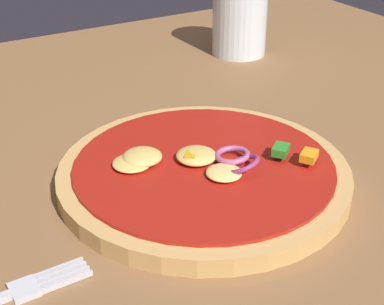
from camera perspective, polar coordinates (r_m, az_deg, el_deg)
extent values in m
cube|color=brown|center=(0.48, -1.37, -7.88)|extent=(1.16, 1.03, 0.03)
cylinder|color=tan|center=(0.51, 1.16, -2.15)|extent=(0.25, 0.25, 0.02)
cylinder|color=#A81C11|center=(0.50, 1.17, -1.23)|extent=(0.23, 0.23, 0.00)
ellipsoid|color=#E5BC60|center=(0.50, -5.93, -1.03)|extent=(0.03, 0.03, 0.01)
ellipsoid|color=#E5BC60|center=(0.50, 0.43, -0.31)|extent=(0.04, 0.04, 0.01)
ellipsoid|color=#EFCC72|center=(0.48, 3.16, -2.00)|extent=(0.03, 0.03, 0.01)
ellipsoid|color=#E5BC60|center=(0.50, -4.94, -0.43)|extent=(0.03, 0.03, 0.01)
torus|color=#93386B|center=(0.49, 4.92, -1.18)|extent=(0.04, 0.04, 0.02)
torus|color=#B25984|center=(0.50, 3.98, -0.26)|extent=(0.04, 0.04, 0.01)
cube|color=#2D8C28|center=(0.51, 8.72, 0.26)|extent=(0.02, 0.02, 0.01)
cube|color=orange|center=(0.50, -0.16, -0.39)|extent=(0.02, 0.02, 0.01)
cube|color=orange|center=(0.50, 11.44, -0.32)|extent=(0.02, 0.02, 0.01)
cube|color=silver|center=(0.41, -16.18, -12.82)|extent=(0.02, 0.02, 0.01)
cube|color=silver|center=(0.41, -12.13, -12.35)|extent=(0.04, 0.00, 0.00)
cube|color=silver|center=(0.41, -12.42, -11.90)|extent=(0.04, 0.00, 0.00)
cube|color=silver|center=(0.42, -12.71, -11.46)|extent=(0.04, 0.00, 0.00)
cube|color=silver|center=(0.42, -12.99, -11.03)|extent=(0.04, 0.00, 0.00)
cylinder|color=silver|center=(0.81, 4.72, 13.28)|extent=(0.07, 0.07, 0.11)
cylinder|color=gold|center=(0.81, 4.66, 11.86)|extent=(0.06, 0.06, 0.06)
cylinder|color=white|center=(0.80, 4.76, 14.45)|extent=(0.06, 0.06, 0.01)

